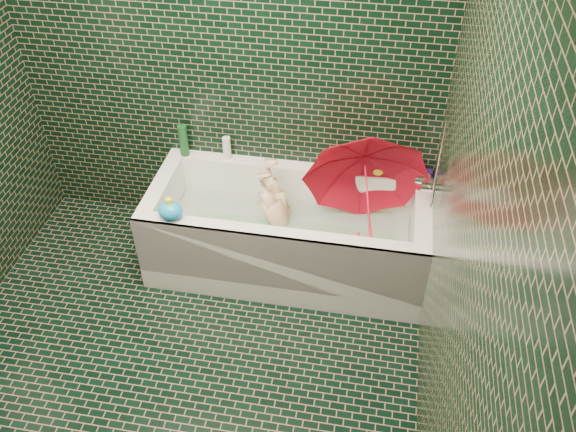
% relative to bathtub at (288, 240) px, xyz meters
% --- Properties ---
extents(floor, '(2.80, 2.80, 0.00)m').
position_rel_bathtub_xyz_m(floor, '(-0.45, -1.01, -0.21)').
color(floor, black).
rests_on(floor, ground).
extents(wall_back, '(2.80, 0.00, 2.80)m').
position_rel_bathtub_xyz_m(wall_back, '(-0.45, 0.39, 1.04)').
color(wall_back, black).
rests_on(wall_back, floor).
extents(wall_right, '(0.00, 2.80, 2.80)m').
position_rel_bathtub_xyz_m(wall_right, '(0.85, -1.01, 1.04)').
color(wall_right, black).
rests_on(wall_right, floor).
extents(bathtub, '(1.70, 0.75, 0.55)m').
position_rel_bathtub_xyz_m(bathtub, '(0.00, 0.00, 0.00)').
color(bathtub, white).
rests_on(bathtub, floor).
extents(bath_mat, '(1.35, 0.47, 0.01)m').
position_rel_bathtub_xyz_m(bath_mat, '(0.00, 0.02, -0.06)').
color(bath_mat, green).
rests_on(bath_mat, bathtub).
extents(water, '(1.48, 0.53, 0.00)m').
position_rel_bathtub_xyz_m(water, '(0.00, 0.02, 0.09)').
color(water, silver).
rests_on(water, bathtub).
extents(faucet, '(0.18, 0.19, 0.55)m').
position_rel_bathtub_xyz_m(faucet, '(0.81, 0.01, 0.56)').
color(faucet, silver).
rests_on(faucet, wall_right).
extents(child, '(0.86, 0.41, 0.35)m').
position_rel_bathtub_xyz_m(child, '(-0.06, 0.06, 0.10)').
color(child, '#DFBA8B').
rests_on(child, bathtub).
extents(umbrella, '(0.98, 0.91, 1.01)m').
position_rel_bathtub_xyz_m(umbrella, '(0.47, 0.02, 0.41)').
color(umbrella, red).
rests_on(umbrella, bathtub).
extents(soap_bottle_a, '(0.09, 0.09, 0.22)m').
position_rel_bathtub_xyz_m(soap_bottle_a, '(0.80, 0.31, 0.34)').
color(soap_bottle_a, white).
rests_on(soap_bottle_a, bathtub).
extents(soap_bottle_b, '(0.10, 0.10, 0.21)m').
position_rel_bathtub_xyz_m(soap_bottle_b, '(0.80, 0.34, 0.34)').
color(soap_bottle_b, '#3E1C6A').
rests_on(soap_bottle_b, bathtub).
extents(soap_bottle_c, '(0.14, 0.14, 0.16)m').
position_rel_bathtub_xyz_m(soap_bottle_c, '(0.76, 0.34, 0.34)').
color(soap_bottle_c, '#14481F').
rests_on(soap_bottle_c, bathtub).
extents(bottle_right_tall, '(0.06, 0.06, 0.20)m').
position_rel_bathtub_xyz_m(bottle_right_tall, '(0.54, 0.35, 0.44)').
color(bottle_right_tall, '#14481F').
rests_on(bottle_right_tall, bathtub).
extents(bottle_right_pump, '(0.06, 0.06, 0.20)m').
position_rel_bathtub_xyz_m(bottle_right_pump, '(0.71, 0.32, 0.44)').
color(bottle_right_pump, silver).
rests_on(bottle_right_pump, bathtub).
extents(bottle_left_tall, '(0.07, 0.07, 0.22)m').
position_rel_bathtub_xyz_m(bottle_left_tall, '(-0.74, 0.34, 0.45)').
color(bottle_left_tall, '#14481F').
rests_on(bottle_left_tall, bathtub).
extents(bottle_left_short, '(0.06, 0.06, 0.15)m').
position_rel_bathtub_xyz_m(bottle_left_short, '(-0.46, 0.34, 0.42)').
color(bottle_left_short, white).
rests_on(bottle_left_short, bathtub).
extents(rubber_duck, '(0.11, 0.08, 0.09)m').
position_rel_bathtub_xyz_m(rubber_duck, '(0.52, 0.33, 0.38)').
color(rubber_duck, '#FFF11A').
rests_on(rubber_duck, bathtub).
extents(bath_toy, '(0.15, 0.13, 0.14)m').
position_rel_bathtub_xyz_m(bath_toy, '(-0.62, -0.30, 0.40)').
color(bath_toy, '#198FE7').
rests_on(bath_toy, bathtub).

